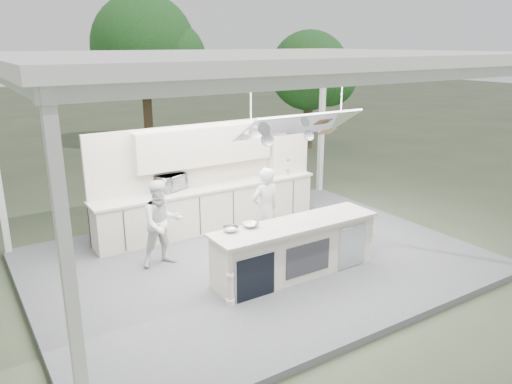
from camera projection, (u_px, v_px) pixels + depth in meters
ground at (257, 264)px, 9.42m from camera, size 90.00×90.00×0.00m
stage_deck at (257, 261)px, 9.41m from camera, size 8.00×6.00×0.12m
tent at (258, 61)px, 8.34m from camera, size 8.20×6.20×3.86m
demo_island at (295, 249)px, 8.61m from camera, size 3.10×0.79×0.95m
back_counter at (210, 207)px, 10.78m from camera, size 5.08×0.72×0.95m
back_wall_unit at (222, 159)px, 10.90m from camera, size 5.05×0.48×2.25m
tree_cluster at (91, 65)px, 16.26m from camera, size 19.55×9.40×5.85m
head_chef at (265, 210)px, 9.53m from camera, size 0.63×0.43×1.66m
sous_chef at (162, 223)px, 8.92m from camera, size 0.79×0.62×1.59m
toaster_oven at (171, 182)px, 10.33m from camera, size 0.71×0.60×0.33m
bowl_large at (251, 225)px, 8.29m from camera, size 0.31×0.31×0.07m
bowl_small at (231, 229)px, 8.09m from camera, size 0.32×0.32×0.08m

